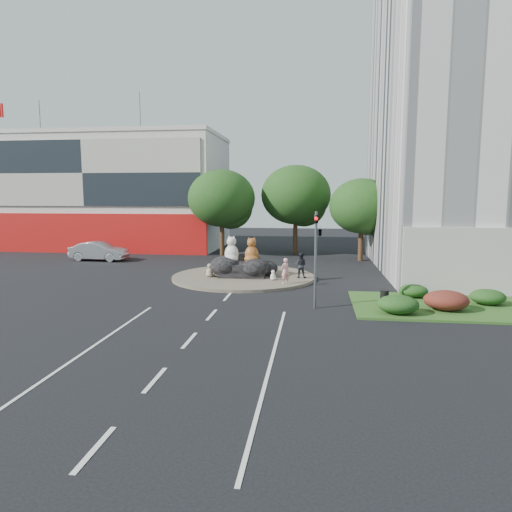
% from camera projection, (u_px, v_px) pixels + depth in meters
% --- Properties ---
extents(ground, '(120.00, 120.00, 0.00)m').
position_uv_depth(ground, '(212.00, 315.00, 22.30)').
color(ground, black).
rests_on(ground, ground).
extents(roundabout_island, '(10.00, 10.00, 0.20)m').
position_uv_depth(roundabout_island, '(244.00, 277.00, 32.12)').
color(roundabout_island, brown).
rests_on(roundabout_island, ground).
extents(rock_plinth, '(3.20, 2.60, 0.90)m').
position_uv_depth(rock_plinth, '(244.00, 269.00, 32.05)').
color(rock_plinth, black).
rests_on(rock_plinth, roundabout_island).
extents(shophouse_block, '(25.20, 12.30, 17.40)m').
position_uv_depth(shophouse_block, '(110.00, 192.00, 51.23)').
color(shophouse_block, silver).
rests_on(shophouse_block, ground).
extents(grass_verge, '(10.00, 6.00, 0.12)m').
position_uv_depth(grass_verge, '(450.00, 307.00, 23.71)').
color(grass_verge, '#204B19').
rests_on(grass_verge, ground).
extents(tree_left, '(6.46, 6.46, 8.27)m').
position_uv_depth(tree_left, '(223.00, 201.00, 43.80)').
color(tree_left, '#382314').
rests_on(tree_left, ground).
extents(tree_mid, '(6.84, 6.84, 8.76)m').
position_uv_depth(tree_mid, '(296.00, 198.00, 44.83)').
color(tree_mid, '#382314').
rests_on(tree_mid, ground).
extents(tree_right, '(5.70, 5.70, 7.30)m').
position_uv_depth(tree_right, '(362.00, 209.00, 40.25)').
color(tree_right, '#382314').
rests_on(tree_right, ground).
extents(hedge_near_green, '(2.00, 1.60, 0.90)m').
position_uv_depth(hedge_near_green, '(398.00, 304.00, 22.06)').
color(hedge_near_green, black).
rests_on(hedge_near_green, grass_verge).
extents(hedge_red, '(2.20, 1.76, 0.99)m').
position_uv_depth(hedge_red, '(446.00, 300.00, 22.72)').
color(hedge_red, '#4C1714').
rests_on(hedge_red, grass_verge).
extents(hedge_mid_green, '(1.80, 1.44, 0.81)m').
position_uv_depth(hedge_mid_green, '(488.00, 297.00, 23.88)').
color(hedge_mid_green, black).
rests_on(hedge_mid_green, grass_verge).
extents(hedge_back_green, '(1.60, 1.28, 0.72)m').
position_uv_depth(hedge_back_green, '(413.00, 291.00, 25.61)').
color(hedge_back_green, black).
rests_on(hedge_back_green, grass_verge).
extents(traffic_light, '(0.44, 1.24, 5.00)m').
position_uv_depth(traffic_light, '(318.00, 239.00, 23.14)').
color(traffic_light, '#595B60').
rests_on(traffic_light, ground).
extents(street_lamp, '(2.34, 0.22, 8.06)m').
position_uv_depth(street_lamp, '(445.00, 216.00, 27.92)').
color(street_lamp, '#595B60').
rests_on(street_lamp, ground).
extents(cat_white, '(1.46, 1.37, 1.95)m').
position_uv_depth(cat_white, '(232.00, 249.00, 31.74)').
color(cat_white, beige).
rests_on(cat_white, rock_plinth).
extents(cat_tabby, '(1.15, 1.00, 1.87)m').
position_uv_depth(cat_tabby, '(252.00, 250.00, 31.61)').
color(cat_tabby, '#B77A26').
rests_on(cat_tabby, rock_plinth).
extents(kitten_calico, '(0.74, 0.71, 0.96)m').
position_uv_depth(kitten_calico, '(210.00, 270.00, 31.56)').
color(kitten_calico, silver).
rests_on(kitten_calico, roundabout_island).
extents(kitten_white, '(0.57, 0.57, 0.72)m').
position_uv_depth(kitten_white, '(273.00, 275.00, 30.32)').
color(kitten_white, silver).
rests_on(kitten_white, roundabout_island).
extents(pedestrian_pink, '(0.71, 0.68, 1.64)m').
position_uv_depth(pedestrian_pink, '(285.00, 271.00, 29.12)').
color(pedestrian_pink, pink).
rests_on(pedestrian_pink, roundabout_island).
extents(pedestrian_dark, '(0.92, 0.76, 1.73)m').
position_uv_depth(pedestrian_dark, '(300.00, 265.00, 31.13)').
color(pedestrian_dark, black).
rests_on(pedestrian_dark, roundabout_island).
extents(parked_car, '(5.21, 2.02, 1.69)m').
position_uv_depth(parked_car, '(99.00, 251.00, 40.78)').
color(parked_car, '#B8BAC1').
rests_on(parked_car, ground).
extents(litter_bin, '(0.57, 0.57, 0.79)m').
position_uv_depth(litter_bin, '(384.00, 298.00, 23.71)').
color(litter_bin, black).
rests_on(litter_bin, grass_verge).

